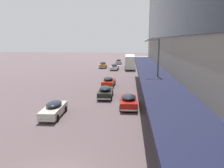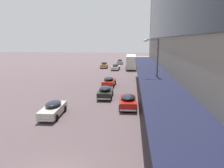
% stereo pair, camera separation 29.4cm
% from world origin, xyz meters
% --- Properties ---
extents(transit_bus_kerbside_front, '(2.74, 10.17, 3.46)m').
position_xyz_m(transit_bus_kerbside_front, '(3.95, 47.09, 1.98)').
color(transit_bus_kerbside_front, beige).
rests_on(transit_bus_kerbside_front, ground).
extents(sedan_oncoming_rear, '(1.96, 4.58, 1.53)m').
position_xyz_m(sedan_oncoming_rear, '(0.78, 17.40, 0.76)').
color(sedan_oncoming_rear, black).
rests_on(sedan_oncoming_rear, ground).
extents(sedan_trailing_near, '(2.08, 4.81, 1.53)m').
position_xyz_m(sedan_trailing_near, '(0.09, 44.25, 0.75)').
color(sedan_trailing_near, beige).
rests_on(sedan_trailing_near, ground).
extents(sedan_far_back, '(2.18, 4.44, 1.58)m').
position_xyz_m(sedan_far_back, '(-3.29, 48.07, 0.78)').
color(sedan_far_back, '#A06F34').
rests_on(sedan_far_back, ground).
extents(sedan_oncoming_front, '(2.06, 4.63, 1.53)m').
position_xyz_m(sedan_oncoming_front, '(0.50, 24.56, 0.76)').
color(sedan_oncoming_front, '#B62512').
rests_on(sedan_oncoming_front, ground).
extents(sedan_second_near, '(2.06, 4.43, 1.47)m').
position_xyz_m(sedan_second_near, '(0.41, 58.58, 0.73)').
color(sedan_second_near, gray).
rests_on(sedan_second_near, ground).
extents(sedan_lead_mid, '(2.01, 4.62, 1.51)m').
position_xyz_m(sedan_lead_mid, '(3.80, 13.34, 0.75)').
color(sedan_lead_mid, '#B61810').
rests_on(sedan_lead_mid, ground).
extents(sedan_lead_near, '(1.82, 4.60, 1.44)m').
position_xyz_m(sedan_lead_near, '(-3.52, 9.91, 0.72)').
color(sedan_lead_near, beige).
rests_on(sedan_lead_near, ground).
extents(pedestrian_at_kerb, '(0.44, 0.50, 1.86)m').
position_xyz_m(pedestrian_at_kerb, '(7.74, 1.99, 1.18)').
color(pedestrian_at_kerb, black).
rests_on(pedestrian_at_kerb, sidewalk_kerb).
extents(street_lamp, '(1.50, 0.28, 7.37)m').
position_xyz_m(street_lamp, '(6.43, 11.05, 4.41)').
color(street_lamp, '#4C4C51').
rests_on(street_lamp, sidewalk_kerb).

